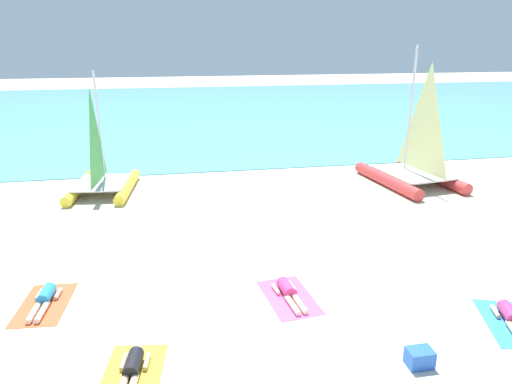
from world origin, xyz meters
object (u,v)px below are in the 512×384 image
(towel_leftmost, at_px, (45,304))
(sunbather_center_left, at_px, (132,369))
(sunbather_leftmost, at_px, (45,298))
(towel_center_right, at_px, (289,297))
(sunbather_rightmost, at_px, (511,317))
(towel_center_left, at_px, (132,377))
(sailboat_red, at_px, (413,165))
(sunbather_center_right, at_px, (288,291))
(sailboat_yellow, at_px, (102,176))
(cooler_box, at_px, (420,358))
(towel_rightmost, at_px, (511,324))

(towel_leftmost, distance_m, sunbather_center_left, 3.65)
(sunbather_leftmost, height_order, towel_center_right, sunbather_leftmost)
(towel_center_right, height_order, sunbather_rightmost, sunbather_rightmost)
(towel_center_left, height_order, sunbather_rightmost, sunbather_rightmost)
(towel_leftmost, distance_m, towel_center_right, 5.88)
(sailboat_red, xyz_separation_m, towel_center_right, (-7.52, -8.04, -0.86))
(towel_leftmost, height_order, towel_center_right, same)
(towel_center_left, distance_m, sunbather_center_right, 4.25)
(towel_leftmost, bearing_deg, sailboat_yellow, 87.91)
(sailboat_red, distance_m, sunbather_rightmost, 10.38)
(sailboat_yellow, height_order, sunbather_leftmost, sailboat_yellow)
(sunbather_leftmost, xyz_separation_m, cooler_box, (7.70, -3.68, 0.05))
(sunbather_leftmost, relative_size, sunbather_center_right, 1.00)
(sunbather_rightmost, bearing_deg, sunbather_center_left, -160.72)
(towel_center_left, bearing_deg, cooler_box, -6.94)
(sailboat_red, height_order, cooler_box, sailboat_red)
(sailboat_yellow, height_order, sunbather_center_left, sailboat_yellow)
(towel_center_right, distance_m, cooler_box, 3.42)
(sunbather_rightmost, distance_m, cooler_box, 2.92)
(sailboat_yellow, distance_m, sunbather_leftmost, 8.43)
(towel_rightmost, bearing_deg, towel_center_left, -178.35)
(sailboat_red, distance_m, towel_center_left, 15.14)
(sailboat_yellow, bearing_deg, sailboat_red, 0.47)
(sunbather_center_right, bearing_deg, sailboat_red, 39.77)
(towel_center_left, bearing_deg, sunbather_rightmost, 2.09)
(towel_rightmost, bearing_deg, sunbather_center_left, -178.81)
(towel_leftmost, height_order, sunbather_rightmost, sunbather_rightmost)
(sunbather_leftmost, distance_m, sunbather_rightmost, 10.80)
(sailboat_red, height_order, sunbather_rightmost, sailboat_red)
(towel_leftmost, xyz_separation_m, cooler_box, (7.70, -3.61, 0.17))
(sunbather_center_left, bearing_deg, sailboat_yellow, 107.69)
(towel_leftmost, distance_m, towel_center_left, 3.70)
(towel_center_left, distance_m, cooler_box, 5.52)
(towel_leftmost, xyz_separation_m, towel_center_left, (2.23, -2.95, 0.00))
(sunbather_leftmost, distance_m, sunbather_center_right, 5.87)
(towel_center_left, height_order, cooler_box, cooler_box)
(sailboat_yellow, bearing_deg, sunbather_rightmost, -41.98)
(towel_center_left, relative_size, cooler_box, 3.80)
(sailboat_yellow, xyz_separation_m, sunbather_center_left, (1.93, -11.35, -0.59))
(towel_center_left, bearing_deg, sunbather_center_left, 81.95)
(towel_rightmost, bearing_deg, sailboat_red, 73.73)
(sunbather_rightmost, bearing_deg, towel_rightmost, -90.00)
(sailboat_yellow, bearing_deg, cooler_box, -52.90)
(sunbather_center_right, distance_m, sunbather_rightmost, 5.03)
(towel_center_right, bearing_deg, sunbather_center_right, 96.88)
(towel_rightmost, xyz_separation_m, cooler_box, (-2.73, -0.90, 0.17))
(sailboat_red, distance_m, towel_leftmost, 15.23)
(towel_center_left, relative_size, towel_rightmost, 1.00)
(sunbather_rightmost, bearing_deg, sailboat_yellow, 150.03)
(sailboat_yellow, height_order, cooler_box, sailboat_yellow)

